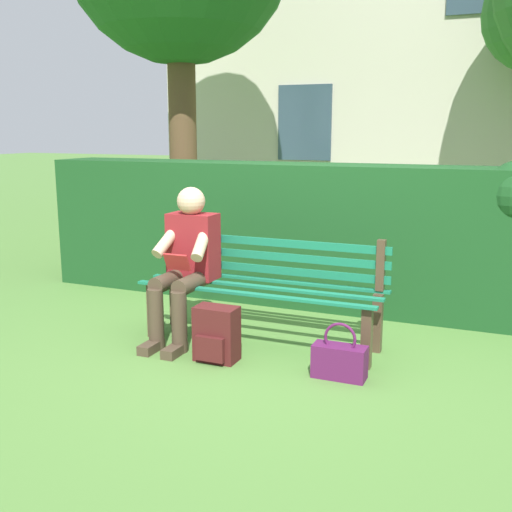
{
  "coord_description": "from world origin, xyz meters",
  "views": [
    {
      "loc": [
        -1.72,
        4.19,
        1.63
      ],
      "look_at": [
        0.0,
        0.1,
        0.71
      ],
      "focal_mm": 43.13,
      "sensor_mm": 36.0,
      "label": 1
    }
  ],
  "objects_px": {
    "handbag": "(339,360)",
    "backpack": "(216,334)",
    "park_bench": "(265,285)",
    "person_seated": "(186,260)"
  },
  "relations": [
    {
      "from": "park_bench",
      "to": "backpack",
      "type": "height_order",
      "value": "park_bench"
    },
    {
      "from": "backpack",
      "to": "handbag",
      "type": "height_order",
      "value": "backpack"
    },
    {
      "from": "backpack",
      "to": "handbag",
      "type": "bearing_deg",
      "value": -177.97
    },
    {
      "from": "handbag",
      "to": "backpack",
      "type": "bearing_deg",
      "value": 2.03
    },
    {
      "from": "handbag",
      "to": "park_bench",
      "type": "bearing_deg",
      "value": -34.09
    },
    {
      "from": "park_bench",
      "to": "backpack",
      "type": "distance_m",
      "value": 0.61
    },
    {
      "from": "park_bench",
      "to": "handbag",
      "type": "relative_size",
      "value": 4.89
    },
    {
      "from": "person_seated",
      "to": "handbag",
      "type": "height_order",
      "value": "person_seated"
    },
    {
      "from": "handbag",
      "to": "person_seated",
      "type": "bearing_deg",
      "value": -13.32
    },
    {
      "from": "park_bench",
      "to": "person_seated",
      "type": "bearing_deg",
      "value": 17.35
    }
  ]
}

